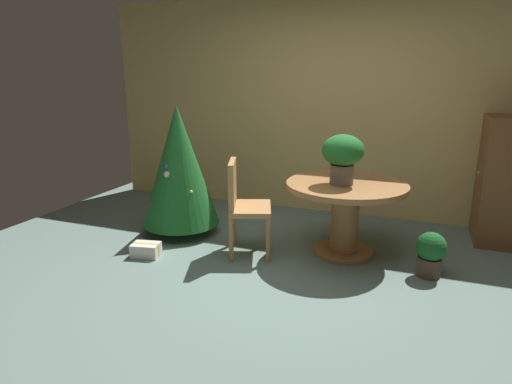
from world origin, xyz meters
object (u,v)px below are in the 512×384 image
flower_vase (343,154)px  wooden_chair_left (243,202)px  gift_box_cream (146,250)px  potted_plant (430,253)px  round_dining_table (345,205)px  holiday_tree (179,166)px  wooden_cabinet (504,181)px

flower_vase → wooden_chair_left: flower_vase is taller
gift_box_cream → potted_plant: (2.53, 0.52, 0.15)m
round_dining_table → potted_plant: size_ratio=2.86×
wooden_chair_left → gift_box_cream: (-0.84, -0.41, -0.46)m
gift_box_cream → round_dining_table: bearing=23.0°
wooden_chair_left → holiday_tree: size_ratio=0.66×
round_dining_table → flower_vase: (-0.04, -0.07, 0.49)m
round_dining_table → wooden_chair_left: size_ratio=1.24×
gift_box_cream → wooden_cabinet: size_ratio=0.22×
potted_plant → holiday_tree: bearing=176.2°
round_dining_table → holiday_tree: size_ratio=0.81×
gift_box_cream → potted_plant: bearing=11.6°
gift_box_cream → wooden_cabinet: 3.63m
gift_box_cream → flower_vase: bearing=21.5°
holiday_tree → wooden_cabinet: 3.34m
flower_vase → wooden_chair_left: 1.03m
gift_box_cream → potted_plant: size_ratio=0.73×
round_dining_table → flower_vase: 0.50m
holiday_tree → gift_box_cream: (0.01, -0.69, -0.69)m
flower_vase → round_dining_table: bearing=61.2°
flower_vase → gift_box_cream: 2.06m
wooden_chair_left → flower_vase: bearing=16.8°
holiday_tree → potted_plant: (2.54, -0.17, -0.54)m
wooden_chair_left → wooden_cabinet: 2.66m
flower_vase → wooden_chair_left: size_ratio=0.50×
wooden_chair_left → potted_plant: 1.72m
flower_vase → wooden_cabinet: 1.80m
round_dining_table → potted_plant: 0.86m
wooden_cabinet → round_dining_table: bearing=-147.8°
round_dining_table → gift_box_cream: 1.95m
flower_vase → holiday_tree: holiday_tree is taller
flower_vase → wooden_cabinet: (1.47, 0.97, -0.34)m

